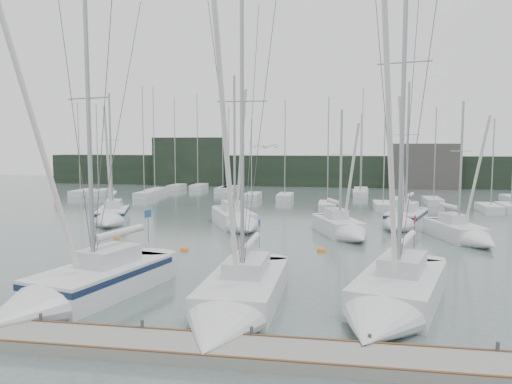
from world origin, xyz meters
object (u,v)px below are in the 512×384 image
at_px(sailboat_mid_c, 345,230).
at_px(sailboat_near_right, 390,303).
at_px(sailboat_near_left, 71,291).
at_px(buoy_c, 117,239).
at_px(sailboat_mid_a, 111,217).
at_px(sailboat_mid_b, 238,221).
at_px(sailboat_near_center, 234,305).
at_px(sailboat_mid_d, 403,221).
at_px(buoy_a, 184,250).
at_px(buoy_b, 321,251).
at_px(sailboat_mid_e, 466,235).

bearing_deg(sailboat_mid_c, sailboat_near_right, -105.44).
xyz_separation_m(sailboat_near_left, buoy_c, (-4.76, 14.56, -0.65)).
relative_size(sailboat_mid_a, sailboat_mid_b, 0.91).
bearing_deg(sailboat_near_center, sailboat_mid_c, 76.38).
bearing_deg(sailboat_mid_d, buoy_a, -124.79).
bearing_deg(buoy_a, sailboat_mid_b, 78.54).
height_order(sailboat_mid_d, buoy_c, sailboat_mid_d).
height_order(sailboat_mid_b, buoy_b, sailboat_mid_b).
bearing_deg(sailboat_mid_e, sailboat_mid_c, 160.37).
distance_m(sailboat_mid_a, sailboat_mid_b, 11.47).
bearing_deg(sailboat_mid_a, sailboat_near_center, -73.32).
bearing_deg(buoy_c, buoy_a, -25.73).
distance_m(sailboat_mid_c, buoy_c, 16.95).
bearing_deg(buoy_b, sailboat_near_center, -102.78).
relative_size(sailboat_mid_a, sailboat_mid_e, 1.13).
bearing_deg(sailboat_near_center, sailboat_mid_a, 126.38).
xyz_separation_m(buoy_a, buoy_c, (-6.14, 2.96, 0.00)).
distance_m(sailboat_mid_e, buoy_b, 11.11).
relative_size(sailboat_near_left, buoy_b, 26.13).
xyz_separation_m(sailboat_near_right, buoy_a, (-12.11, 10.78, -0.61)).
relative_size(sailboat_mid_b, sailboat_mid_c, 1.31).
relative_size(sailboat_near_center, sailboat_mid_e, 1.39).
distance_m(sailboat_near_right, sailboat_mid_a, 29.68).
bearing_deg(sailboat_near_right, sailboat_mid_c, 112.07).
bearing_deg(buoy_a, sailboat_mid_d, 36.87).
bearing_deg(sailboat_mid_c, sailboat_near_left, -144.20).
relative_size(sailboat_near_left, sailboat_mid_b, 1.13).
bearing_deg(sailboat_near_left, buoy_a, 97.56).
distance_m(sailboat_mid_d, buoy_a, 19.05).
bearing_deg(sailboat_near_right, buoy_c, 159.57).
relative_size(sailboat_near_center, buoy_b, 25.70).
distance_m(sailboat_near_center, sailboat_near_right, 6.33).
distance_m(sailboat_near_right, buoy_b, 12.46).
distance_m(sailboat_near_right, sailboat_mid_d, 22.43).
relative_size(sailboat_mid_c, sailboat_mid_d, 0.80).
distance_m(sailboat_near_right, sailboat_mid_c, 17.29).
distance_m(sailboat_near_left, sailboat_mid_e, 26.83).
bearing_deg(sailboat_mid_b, buoy_b, -71.43).
relative_size(sailboat_mid_e, buoy_a, 18.60).
relative_size(sailboat_mid_e, buoy_c, 21.84).
height_order(sailboat_mid_a, buoy_b, sailboat_mid_a).
xyz_separation_m(sailboat_near_left, buoy_b, (10.26, 12.84, -0.65)).
bearing_deg(sailboat_near_right, sailboat_mid_e, 84.33).
bearing_deg(sailboat_mid_d, sailboat_mid_b, -150.62).
xyz_separation_m(sailboat_mid_c, sailboat_mid_e, (8.49, -0.51, -0.03)).
height_order(sailboat_mid_e, buoy_b, sailboat_mid_e).
height_order(sailboat_near_left, buoy_c, sailboat_near_left).
relative_size(sailboat_near_left, sailboat_mid_e, 1.41).
distance_m(sailboat_mid_b, sailboat_mid_e, 17.39).
bearing_deg(sailboat_mid_e, sailboat_near_right, -128.45).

